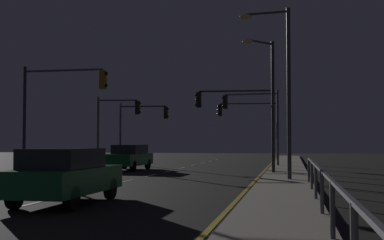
{
  "coord_description": "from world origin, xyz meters",
  "views": [
    {
      "loc": [
        7.22,
        -4.84,
        1.76
      ],
      "look_at": [
        1.98,
        22.17,
        2.92
      ],
      "focal_mm": 48.1,
      "sensor_mm": 36.0,
      "label": 1
    }
  ],
  "objects": [
    {
      "name": "traffic_light_near_right",
      "position": [
        4.55,
        31.28,
        3.82
      ],
      "size": [
        4.02,
        0.61,
        5.22
      ],
      "color": "#4C4C51",
      "rests_on": "sidewalk_right"
    },
    {
      "name": "barrier_fence",
      "position": [
        7.88,
        7.16,
        0.88
      ],
      "size": [
        0.09,
        18.4,
        0.98
      ],
      "color": "#59595E",
      "rests_on": "sidewalk_right"
    },
    {
      "name": "street_lamp_across_street",
      "position": [
        6.76,
        17.95,
        4.66
      ],
      "size": [
        2.26,
        0.51,
        7.5
      ],
      "color": "#38383D",
      "rests_on": "sidewalk_right"
    },
    {
      "name": "street_lamp_median",
      "position": [
        6.02,
        22.44,
        4.38
      ],
      "size": [
        1.58,
        1.79,
        6.98
      ],
      "color": "#2D3033",
      "rests_on": "sidewalk_right"
    },
    {
      "name": "sidewalk_right",
      "position": [
        6.93,
        17.5,
        0.07
      ],
      "size": [
        2.2,
        77.0,
        0.14
      ],
      "primitive_type": "cube",
      "color": "#9E937F",
      "rests_on": "ground"
    },
    {
      "name": "traffic_light_mid_right",
      "position": [
        3.93,
        26.61,
        3.72
      ],
      "size": [
        4.86,
        0.48,
        4.99
      ],
      "color": "#2D3033",
      "rests_on": "sidewalk_right"
    },
    {
      "name": "traffic_light_far_left",
      "position": [
        -4.79,
        29.43,
        3.43
      ],
      "size": [
        3.09,
        0.62,
        4.92
      ],
      "color": "#4C4C51",
      "rests_on": "ground"
    },
    {
      "name": "traffic_light_far_center",
      "position": [
        -4.6,
        35.01,
        3.45
      ],
      "size": [
        4.05,
        0.53,
        4.86
      ],
      "color": "#4C4C51",
      "rests_on": "ground"
    },
    {
      "name": "lane_edge_line",
      "position": [
        5.58,
        22.5,
        0.01
      ],
      "size": [
        0.14,
        53.0,
        0.01
      ],
      "color": "gold",
      "rests_on": "ground"
    },
    {
      "name": "car_oncoming",
      "position": [
        -2.77,
        25.93,
        0.82
      ],
      "size": [
        1.98,
        4.46,
        1.57
      ],
      "color": "#14592D",
      "rests_on": "ground"
    },
    {
      "name": "lane_markings_center",
      "position": [
        0.0,
        21.0,
        0.01
      ],
      "size": [
        0.14,
        50.0,
        0.01
      ],
      "color": "silver",
      "rests_on": "ground"
    },
    {
      "name": "car",
      "position": [
        0.9,
        8.83,
        0.82
      ],
      "size": [
        1.84,
        4.41,
        1.57
      ],
      "color": "#14592D",
      "rests_on": "ground"
    },
    {
      "name": "traffic_light_mid_left",
      "position": [
        -4.46,
        19.65,
        4.02
      ],
      "size": [
        4.62,
        0.34,
        5.67
      ],
      "color": "#2D3033",
      "rests_on": "ground"
    },
    {
      "name": "traffic_light_far_right",
      "position": [
        3.91,
        37.05,
        3.71
      ],
      "size": [
        4.97,
        0.75,
        4.98
      ],
      "color": "#38383D",
      "rests_on": "sidewalk_right"
    },
    {
      "name": "ground_plane",
      "position": [
        0.0,
        17.5,
        0.0
      ],
      "size": [
        112.0,
        112.0,
        0.0
      ],
      "primitive_type": "plane",
      "color": "black",
      "rests_on": "ground"
    }
  ]
}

